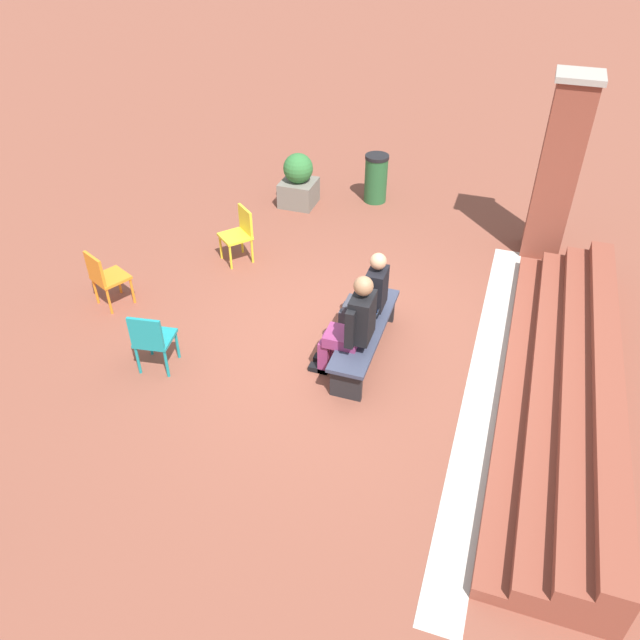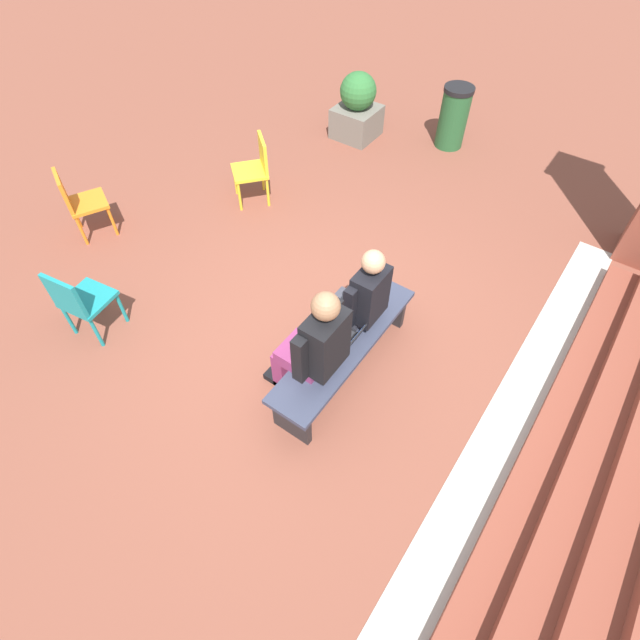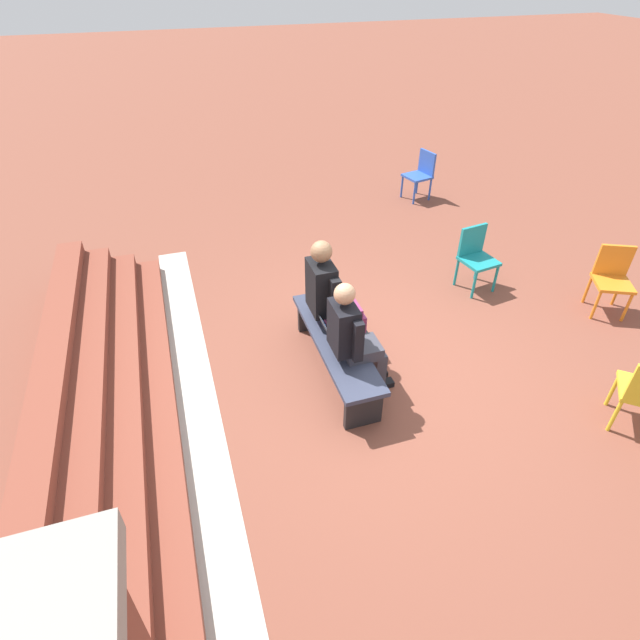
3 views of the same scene
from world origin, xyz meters
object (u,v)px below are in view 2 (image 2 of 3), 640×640
person_student (359,299)px  plastic_chair_foreground (80,300)px  plastic_chair_near_bench_right (79,200)px  litter_bin (453,117)px  bench (345,348)px  person_adult (314,345)px  laptop (345,340)px  plastic_chair_far_left (255,166)px  planter (357,108)px

person_student → plastic_chair_foreground: person_student is taller
plastic_chair_near_bench_right → litter_bin: litter_bin is taller
bench → plastic_chair_foreground: (1.06, -2.32, 0.13)m
person_adult → plastic_chair_foreground: size_ratio=1.66×
laptop → plastic_chair_far_left: plastic_chair_far_left is taller
person_adult → litter_bin: person_adult is taller
plastic_chair_near_bench_right → litter_bin: (-4.35, 2.66, -0.05)m
plastic_chair_foreground → laptop: bearing=114.1°
person_student → plastic_chair_foreground: bearing=-58.8°
person_adult → plastic_chair_near_bench_right: (-0.29, -3.56, -0.26)m
person_adult → plastic_chair_far_left: size_ratio=1.66×
person_student → plastic_chair_near_bench_right: person_student is taller
bench → plastic_chair_near_bench_right: plastic_chair_near_bench_right is taller
bench → plastic_chair_near_bench_right: bearing=-88.7°
planter → plastic_chair_foreground: bearing=-1.1°
person_student → litter_bin: person_student is taller
plastic_chair_foreground → plastic_chair_near_bench_right: bearing=-126.9°
litter_bin → bench: bearing=12.9°
person_student → litter_bin: (-3.97, -0.91, -0.27)m
plastic_chair_near_bench_right → plastic_chair_foreground: same height
plastic_chair_near_bench_right → plastic_chair_far_left: 2.10m
person_adult → planter: bearing=-152.0°
person_adult → laptop: person_adult is taller
bench → plastic_chair_far_left: bearing=-124.0°
plastic_chair_near_bench_right → litter_bin: size_ratio=0.98×
laptop → planter: planter is taller
laptop → plastic_chair_foreground: plastic_chair_foreground is taller
bench → plastic_chair_foreground: 2.56m
laptop → person_adult: bearing=-13.2°
planter → litter_bin: 1.38m
bench → litter_bin: size_ratio=2.09×
person_student → planter: 4.04m
person_adult → planter: person_adult is taller
person_student → laptop: person_student is taller
laptop → plastic_chair_near_bench_right: bearing=-89.0°
litter_bin → planter: bearing=-65.5°
person_student → plastic_chair_near_bench_right: size_ratio=1.56×
litter_bin → plastic_chair_near_bench_right: bearing=-31.4°
person_adult → plastic_chair_near_bench_right: bearing=-94.7°
plastic_chair_far_left → planter: planter is taller
person_student → plastic_chair_near_bench_right: 3.59m
person_adult → litter_bin: (-4.64, -0.90, -0.31)m
laptop → litter_bin: 4.40m
laptop → plastic_chair_near_bench_right: 3.64m
laptop → plastic_chair_foreground: (1.04, -2.33, -0.02)m
person_adult → planter: 4.62m
laptop → plastic_chair_near_bench_right: (0.06, -3.64, -0.02)m
litter_bin → plastic_chair_foreground: bearing=-14.2°
person_student → laptop: size_ratio=4.09×
plastic_chair_near_bench_right → person_student: bearing=96.2°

